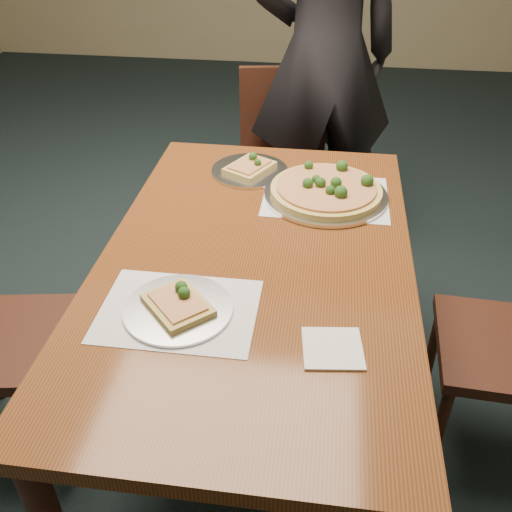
# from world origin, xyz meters

# --- Properties ---
(ground) EXTENTS (8.00, 8.00, 0.00)m
(ground) POSITION_xyz_m (0.00, 0.00, 0.00)
(ground) COLOR black
(ground) RESTS_ON ground
(dining_table) EXTENTS (0.90, 1.50, 0.75)m
(dining_table) POSITION_xyz_m (0.30, -0.42, 0.66)
(dining_table) COLOR #502710
(dining_table) RESTS_ON ground
(chair_far) EXTENTS (0.49, 0.49, 0.91)m
(chair_far) POSITION_xyz_m (0.28, 0.76, 0.52)
(chair_far) COLOR black
(chair_far) RESTS_ON ground
(diner) EXTENTS (0.81, 0.64, 1.93)m
(diner) POSITION_xyz_m (0.44, 0.87, 0.96)
(diner) COLOR black
(diner) RESTS_ON ground
(placemat_main) EXTENTS (0.42, 0.32, 0.00)m
(placemat_main) POSITION_xyz_m (0.49, -0.04, 0.75)
(placemat_main) COLOR white
(placemat_main) RESTS_ON dining_table
(placemat_near) EXTENTS (0.40, 0.30, 0.00)m
(placemat_near) POSITION_xyz_m (0.14, -0.69, 0.75)
(placemat_near) COLOR white
(placemat_near) RESTS_ON dining_table
(pizza_pan) EXTENTS (0.42, 0.42, 0.08)m
(pizza_pan) POSITION_xyz_m (0.49, -0.04, 0.77)
(pizza_pan) COLOR silver
(pizza_pan) RESTS_ON dining_table
(slice_plate_near) EXTENTS (0.28, 0.28, 0.06)m
(slice_plate_near) POSITION_xyz_m (0.14, -0.68, 0.76)
(slice_plate_near) COLOR silver
(slice_plate_near) RESTS_ON dining_table
(slice_plate_far) EXTENTS (0.28, 0.28, 0.06)m
(slice_plate_far) POSITION_xyz_m (0.20, 0.11, 0.76)
(slice_plate_far) COLOR silver
(slice_plate_far) RESTS_ON dining_table
(napkin) EXTENTS (0.16, 0.16, 0.01)m
(napkin) POSITION_xyz_m (0.53, -0.77, 0.75)
(napkin) COLOR white
(napkin) RESTS_ON dining_table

